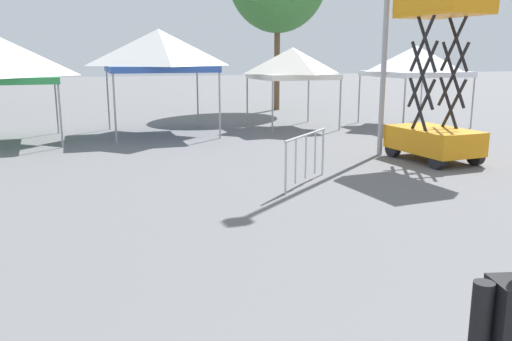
{
  "coord_description": "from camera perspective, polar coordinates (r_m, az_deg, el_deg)",
  "views": [
    {
      "loc": [
        -2.09,
        -0.8,
        2.67
      ],
      "look_at": [
        0.08,
        5.13,
        1.3
      ],
      "focal_mm": 37.3,
      "sensor_mm": 36.0,
      "label": 1
    }
  ],
  "objects": [
    {
      "name": "canopy_tent_behind_right",
      "position": [
        20.06,
        3.93,
        11.4
      ],
      "size": [
        2.77,
        2.77,
        2.96
      ],
      "color": "#9E9EA3",
      "rests_on": "ground"
    },
    {
      "name": "scissor_lift",
      "position": [
        14.31,
        18.69,
        6.02
      ],
      "size": [
        1.5,
        2.36,
        4.27
      ],
      "color": "black",
      "rests_on": "ground"
    },
    {
      "name": "canopy_tent_behind_center",
      "position": [
        21.5,
        16.77,
        11.17
      ],
      "size": [
        3.17,
        3.17,
        3.03
      ],
      "color": "#9E9EA3",
      "rests_on": "ground"
    },
    {
      "name": "canopy_tent_behind_left",
      "position": [
        18.64,
        -10.38,
        12.55
      ],
      "size": [
        3.57,
        3.57,
        3.53
      ],
      "color": "#9E9EA3",
      "rests_on": "ground"
    },
    {
      "name": "crowd_barrier_by_lift",
      "position": [
        11.18,
        5.37,
        2.32
      ],
      "size": [
        1.6,
        1.44,
        1.08
      ],
      "color": "#B7BABF",
      "rests_on": "ground"
    }
  ]
}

